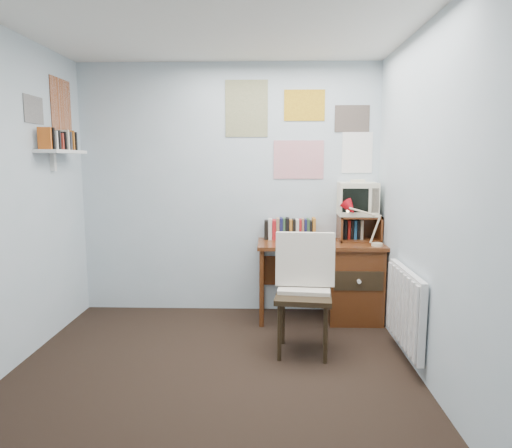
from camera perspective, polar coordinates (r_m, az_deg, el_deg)
The scene contains 13 objects.
ground at distance 3.28m, azimuth -6.04°, elevation -20.23°, with size 3.50×3.50×0.00m, color black.
back_wall at distance 4.64m, azimuth -3.39°, elevation 4.32°, with size 3.00×0.02×2.50m, color silver.
right_wall at distance 3.08m, azimuth 22.47°, elevation 1.82°, with size 0.02×3.50×2.50m, color silver.
desk at distance 4.55m, azimuth 11.35°, elevation -6.68°, with size 1.20×0.55×0.76m.
desk_chair at distance 3.69m, azimuth 5.97°, elevation -9.03°, with size 0.48×0.46×0.94m, color black.
desk_lamp at distance 4.33m, azimuth 14.98°, elevation -0.24°, with size 0.26×0.22×0.37m, color red.
tv_riser at distance 4.59m, azimuth 12.74°, elevation -0.50°, with size 0.40×0.30×0.25m, color #562A13.
crt_tv at distance 4.57m, azimuth 12.55°, elevation 3.27°, with size 0.37×0.34×0.35m, color beige.
book_row at distance 4.58m, azimuth 4.81°, elevation -0.53°, with size 0.60×0.14×0.22m, color #562A13.
radiator at distance 3.74m, azimuth 18.19°, elevation -9.95°, with size 0.09×0.80×0.60m, color white.
wall_shelf at distance 4.35m, azimuth -23.13°, elevation 8.32°, with size 0.20×0.62×0.24m, color white.
posters_back at distance 4.62m, azimuth 5.40°, elevation 11.73°, with size 1.20×0.01×0.90m, color white.
posters_left at distance 4.42m, azimuth -24.54°, elevation 13.18°, with size 0.01×0.70×0.60m, color white.
Camera 1 is at (0.41, -2.86, 1.55)m, focal length 32.00 mm.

